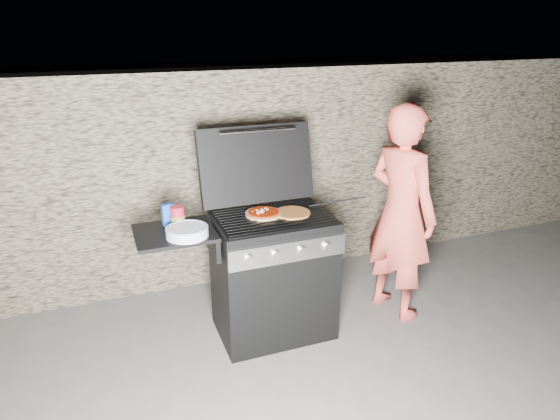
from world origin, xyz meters
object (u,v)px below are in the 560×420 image
object	(u,v)px
gas_grill	(240,282)
sauce_jar	(178,217)
pizza_topped	(264,213)
person	(401,213)

from	to	relation	value
gas_grill	sauce_jar	world-z (taller)	sauce_jar
pizza_topped	person	world-z (taller)	person
pizza_topped	sauce_jar	bearing A→B (deg)	178.20
pizza_topped	person	distance (m)	1.05
person	pizza_topped	bearing A→B (deg)	68.79
sauce_jar	person	bearing A→B (deg)	-4.34
pizza_topped	person	xyz separation A→B (m)	(1.04, -0.10, -0.11)
sauce_jar	pizza_topped	bearing A→B (deg)	-1.80
sauce_jar	person	size ratio (longest dim) A/B	0.09
gas_grill	person	bearing A→B (deg)	-2.64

